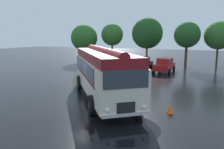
# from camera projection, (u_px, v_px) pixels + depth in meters

# --- Properties ---
(ground_plane) EXTENTS (120.00, 120.00, 0.00)m
(ground_plane) POSITION_uv_depth(u_px,v_px,m) (96.00, 100.00, 14.54)
(ground_plane) COLOR black
(vintage_bus) EXTENTS (8.31, 9.33, 3.49)m
(vintage_bus) POSITION_uv_depth(u_px,v_px,m) (103.00, 71.00, 14.80)
(vintage_bus) COLOR silver
(vintage_bus) RESTS_ON ground
(car_near_left) EXTENTS (2.31, 4.36, 1.66)m
(car_near_left) POSITION_uv_depth(u_px,v_px,m) (120.00, 62.00, 28.86)
(car_near_left) COLOR #B7BABF
(car_near_left) RESTS_ON ground
(car_mid_left) EXTENTS (2.33, 4.37, 1.66)m
(car_mid_left) POSITION_uv_depth(u_px,v_px,m) (141.00, 64.00, 27.13)
(car_mid_left) COLOR black
(car_mid_left) RESTS_ON ground
(car_mid_right) EXTENTS (2.07, 4.25, 1.66)m
(car_mid_right) POSITION_uv_depth(u_px,v_px,m) (164.00, 65.00, 25.93)
(car_mid_right) COLOR maroon
(car_mid_right) RESTS_ON ground
(tree_far_left) EXTENTS (4.41, 4.41, 6.16)m
(tree_far_left) POSITION_uv_depth(u_px,v_px,m) (85.00, 38.00, 36.39)
(tree_far_left) COLOR #4C3823
(tree_far_left) RESTS_ON ground
(tree_left_of_centre) EXTENTS (3.57, 3.57, 6.26)m
(tree_left_of_centre) POSITION_uv_depth(u_px,v_px,m) (112.00, 35.00, 35.45)
(tree_left_of_centre) COLOR #4C3823
(tree_left_of_centre) RESTS_ON ground
(tree_centre) EXTENTS (4.70, 4.70, 7.01)m
(tree_centre) POSITION_uv_depth(u_px,v_px,m) (147.00, 33.00, 33.23)
(tree_centre) COLOR #4C3823
(tree_centre) RESTS_ON ground
(tree_right_of_centre) EXTENTS (3.47, 3.47, 6.15)m
(tree_right_of_centre) POSITION_uv_depth(u_px,v_px,m) (188.00, 35.00, 29.25)
(tree_right_of_centre) COLOR #4C3823
(tree_right_of_centre) RESTS_ON ground
(tree_far_right) EXTENTS (3.75, 3.75, 6.20)m
(tree_far_right) POSITION_uv_depth(u_px,v_px,m) (218.00, 36.00, 29.00)
(tree_far_right) COLOR #4C3823
(tree_far_right) RESTS_ON ground
(traffic_cone) EXTENTS (0.36, 0.36, 0.55)m
(traffic_cone) POSITION_uv_depth(u_px,v_px,m) (170.00, 108.00, 12.05)
(traffic_cone) COLOR orange
(traffic_cone) RESTS_ON ground
(puddle_patch) EXTENTS (3.56, 3.56, 0.01)m
(puddle_patch) POSITION_uv_depth(u_px,v_px,m) (122.00, 128.00, 10.12)
(puddle_patch) COLOR black
(puddle_patch) RESTS_ON ground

